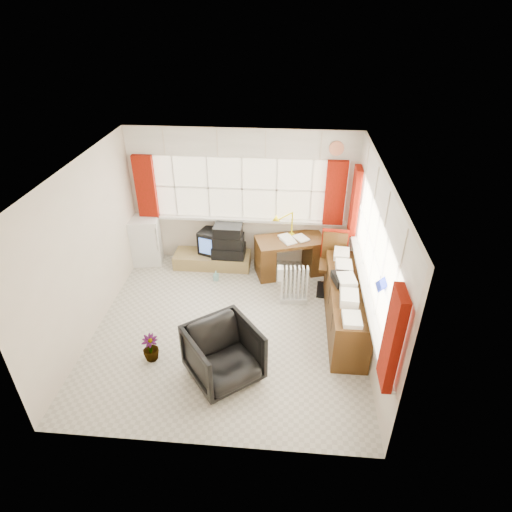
{
  "coord_description": "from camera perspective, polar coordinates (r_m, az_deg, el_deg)",
  "views": [
    {
      "loc": [
        0.84,
        -4.94,
        4.33
      ],
      "look_at": [
        0.36,
        0.55,
        0.97
      ],
      "focal_mm": 30.0,
      "sensor_mm": 36.0,
      "label": 1
    }
  ],
  "objects": [
    {
      "name": "file_tray",
      "position": [
        6.35,
        11.5,
        -2.99
      ],
      "size": [
        0.34,
        0.4,
        0.11
      ],
      "primitive_type": "cube",
      "rotation": [
        0.0,
        0.0,
        0.25
      ],
      "color": "black",
      "rests_on": "credenza"
    },
    {
      "name": "window_right",
      "position": [
        6.09,
        14.54,
        -3.52
      ],
      "size": [
        0.12,
        3.7,
        3.6
      ],
      "color": "beige",
      "rests_on": "room_walls"
    },
    {
      "name": "hifi_stack",
      "position": [
        7.71,
        -3.7,
        1.88
      ],
      "size": [
        0.6,
        0.38,
        0.62
      ],
      "color": "black",
      "rests_on": "tv_bench"
    },
    {
      "name": "desk",
      "position": [
        7.65,
        4.56,
        0.22
      ],
      "size": [
        1.32,
        0.92,
        0.72
      ],
      "color": "#583514",
      "rests_on": "ground"
    },
    {
      "name": "desk_lamp",
      "position": [
        7.49,
        4.86,
        5.0
      ],
      "size": [
        0.19,
        0.16,
        0.47
      ],
      "color": "#FBF00A",
      "rests_on": "desk"
    },
    {
      "name": "curtains",
      "position": [
        6.53,
        5.21,
        5.16
      ],
      "size": [
        3.83,
        3.83,
        1.15
      ],
      "color": "#991008",
      "rests_on": "room_walls"
    },
    {
      "name": "task_chair",
      "position": [
        7.23,
        10.25,
        -0.47
      ],
      "size": [
        0.49,
        0.51,
        1.08
      ],
      "color": "black",
      "rests_on": "ground"
    },
    {
      "name": "crt_tv",
      "position": [
        7.89,
        -5.57,
        1.95
      ],
      "size": [
        0.6,
        0.58,
        0.44
      ],
      "color": "black",
      "rests_on": "tv_bench"
    },
    {
      "name": "office_chair",
      "position": [
        5.65,
        -4.35,
        -12.92
      ],
      "size": [
        1.18,
        1.19,
        0.78
      ],
      "primitive_type": "imported",
      "rotation": [
        0.0,
        0.0,
        0.66
      ],
      "color": "black",
      "rests_on": "ground"
    },
    {
      "name": "radiator",
      "position": [
        6.99,
        5.1,
        -4.25
      ],
      "size": [
        0.46,
        0.21,
        0.67
      ],
      "color": "white",
      "rests_on": "ground"
    },
    {
      "name": "overhead_cabinets",
      "position": [
        6.28,
        6.08,
        11.88
      ],
      "size": [
        3.98,
        3.98,
        0.48
      ],
      "color": "white",
      "rests_on": "room_walls"
    },
    {
      "name": "tv_bench",
      "position": [
        8.0,
        -5.81,
        -0.48
      ],
      "size": [
        1.4,
        0.5,
        0.25
      ],
      "primitive_type": "cube",
      "color": "#9C834E",
      "rests_on": "ground"
    },
    {
      "name": "spray_bottle_a",
      "position": [
        7.92,
        -3.61,
        -0.43
      ],
      "size": [
        0.17,
        0.17,
        0.32
      ],
      "primitive_type": "imported",
      "rotation": [
        0.0,
        0.0,
        0.62
      ],
      "color": "white",
      "rests_on": "ground"
    },
    {
      "name": "room_walls",
      "position": [
        5.76,
        -4.09,
        1.86
      ],
      "size": [
        4.0,
        4.0,
        4.0
      ],
      "color": "beige",
      "rests_on": "ground"
    },
    {
      "name": "window_back",
      "position": [
        7.72,
        -1.81,
        5.38
      ],
      "size": [
        3.7,
        0.12,
        3.6
      ],
      "color": "beige",
      "rests_on": "room_walls"
    },
    {
      "name": "mini_fridge",
      "position": [
        8.21,
        -14.45,
        2.14
      ],
      "size": [
        0.61,
        0.61,
        0.9
      ],
      "color": "white",
      "rests_on": "ground"
    },
    {
      "name": "credenza",
      "position": [
        6.54,
        11.81,
        -6.41
      ],
      "size": [
        0.5,
        2.0,
        0.85
      ],
      "color": "#583514",
      "rests_on": "ground"
    },
    {
      "name": "ground",
      "position": [
        6.62,
        -3.6,
        -9.5
      ],
      "size": [
        4.0,
        4.0,
        0.0
      ],
      "primitive_type": "plane",
      "color": "beige",
      "rests_on": "ground"
    },
    {
      "name": "flower_vase",
      "position": [
        6.17,
        -13.89,
        -11.8
      ],
      "size": [
        0.26,
        0.26,
        0.4
      ],
      "primitive_type": "imported",
      "rotation": [
        0.0,
        0.0,
        0.17
      ],
      "color": "black",
      "rests_on": "ground"
    },
    {
      "name": "spray_bottle_b",
      "position": [
        7.6,
        -5.35,
        -2.63
      ],
      "size": [
        0.09,
        0.09,
        0.19
      ],
      "primitive_type": "imported",
      "rotation": [
        0.0,
        0.0,
        -0.07
      ],
      "color": "#85C6BF",
      "rests_on": "ground"
    }
  ]
}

